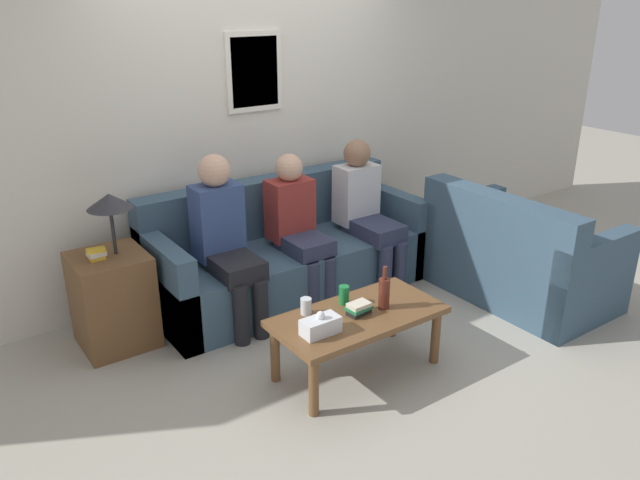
# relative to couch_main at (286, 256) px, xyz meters

# --- Properties ---
(ground_plane) EXTENTS (16.00, 16.00, 0.00)m
(ground_plane) POSITION_rel_couch_main_xyz_m (0.00, -0.51, -0.31)
(ground_plane) COLOR #ADA899
(wall_back) EXTENTS (9.00, 0.08, 2.60)m
(wall_back) POSITION_rel_couch_main_xyz_m (0.00, 0.45, 0.99)
(wall_back) COLOR silver
(wall_back) RESTS_ON ground_plane
(couch_main) EXTENTS (2.21, 0.86, 0.89)m
(couch_main) POSITION_rel_couch_main_xyz_m (0.00, 0.00, 0.00)
(couch_main) COLOR #385166
(couch_main) RESTS_ON ground_plane
(couch_side) EXTENTS (0.86, 1.38, 0.89)m
(couch_side) POSITION_rel_couch_main_xyz_m (1.43, -1.12, 0.00)
(couch_side) COLOR #385166
(couch_side) RESTS_ON ground_plane
(coffee_table) EXTENTS (1.08, 0.54, 0.41)m
(coffee_table) POSITION_rel_couch_main_xyz_m (-0.25, -1.24, 0.05)
(coffee_table) COLOR brown
(coffee_table) RESTS_ON ground_plane
(side_table_with_lamp) EXTENTS (0.48, 0.48, 1.07)m
(side_table_with_lamp) POSITION_rel_couch_main_xyz_m (-1.39, -0.01, 0.06)
(side_table_with_lamp) COLOR brown
(side_table_with_lamp) RESTS_ON ground_plane
(wine_bottle) EXTENTS (0.07, 0.07, 0.28)m
(wine_bottle) POSITION_rel_couch_main_xyz_m (-0.07, -1.27, 0.21)
(wine_bottle) COLOR #562319
(wine_bottle) RESTS_ON coffee_table
(drinking_glass) EXTENTS (0.07, 0.07, 0.10)m
(drinking_glass) POSITION_rel_couch_main_xyz_m (-0.52, -1.05, 0.16)
(drinking_glass) COLOR silver
(drinking_glass) RESTS_ON coffee_table
(book_stack) EXTENTS (0.16, 0.12, 0.07)m
(book_stack) POSITION_rel_couch_main_xyz_m (-0.25, -1.24, 0.14)
(book_stack) COLOR black
(book_stack) RESTS_ON coffee_table
(soda_can) EXTENTS (0.07, 0.07, 0.12)m
(soda_can) POSITION_rel_couch_main_xyz_m (-0.24, -1.08, 0.17)
(soda_can) COLOR #197A38
(soda_can) RESTS_ON coffee_table
(tissue_box) EXTENTS (0.23, 0.12, 0.15)m
(tissue_box) POSITION_rel_couch_main_xyz_m (-0.58, -1.30, 0.16)
(tissue_box) COLOR silver
(tissue_box) RESTS_ON coffee_table
(person_left) EXTENTS (0.34, 0.62, 1.24)m
(person_left) POSITION_rel_couch_main_xyz_m (-0.61, -0.18, 0.37)
(person_left) COLOR black
(person_left) RESTS_ON ground_plane
(person_middle) EXTENTS (0.34, 0.58, 1.15)m
(person_middle) POSITION_rel_couch_main_xyz_m (0.01, -0.16, 0.32)
(person_middle) COLOR #2D334C
(person_middle) RESTS_ON ground_plane
(person_right) EXTENTS (0.34, 0.65, 1.17)m
(person_right) POSITION_rel_couch_main_xyz_m (0.65, -0.19, 0.33)
(person_right) COLOR #2D334C
(person_right) RESTS_ON ground_plane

